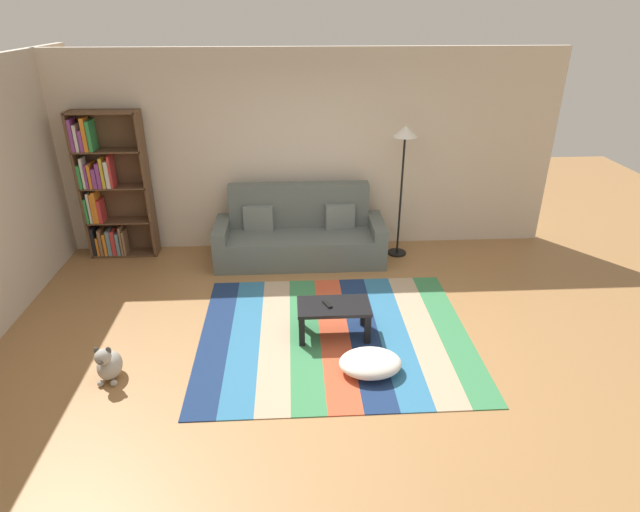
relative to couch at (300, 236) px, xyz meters
The scene contains 10 objects.
ground_plane 2.06m from the couch, 85.76° to the right, with size 14.00×14.00×0.00m, color #9E7042.
back_wall 1.15m from the couch, 74.13° to the left, with size 6.80×0.10×2.70m, color beige.
rug 1.96m from the couch, 80.39° to the right, with size 2.84×2.43×0.01m.
couch is the anchor object (origin of this frame).
bookshelf 2.64m from the couch, behind, with size 0.90×0.28×1.98m.
coffee_table 1.92m from the couch, 80.71° to the right, with size 0.75×0.42×0.36m.
pouf 2.62m from the couch, 76.48° to the right, with size 0.60×0.46×0.19m, color white.
dog 3.09m from the couch, 126.47° to the right, with size 0.22×0.35×0.40m.
standing_lamp 1.79m from the couch, ahead, with size 0.32×0.32×1.79m.
tv_remote 1.91m from the couch, 82.69° to the right, with size 0.04×0.15×0.02m, color black.
Camera 1 is at (-0.25, -4.48, 3.17)m, focal length 29.23 mm.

